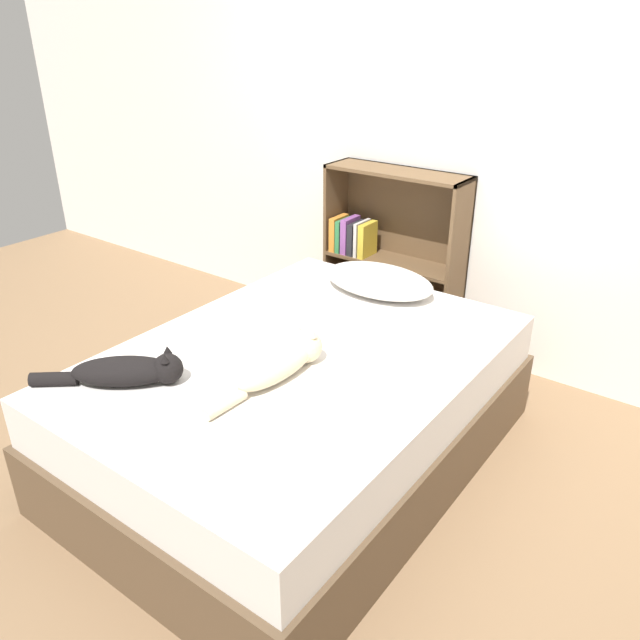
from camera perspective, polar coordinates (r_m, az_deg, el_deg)
The scene contains 7 objects.
ground_plane at distance 3.01m, azimuth -1.73°, elevation -12.40°, with size 8.00×8.00×0.00m, color #846647.
wall_back at distance 3.63m, azimuth 12.52°, elevation 15.64°, with size 8.00×0.06×2.50m.
bed at distance 2.84m, azimuth -1.80°, elevation -8.04°, with size 1.42×1.99×0.56m.
pillow at distance 3.28m, azimuth 5.39°, elevation 3.62°, with size 0.61×0.38×0.13m.
cat_light at distance 2.51m, azimuth -3.38°, elevation -3.80°, with size 0.15×0.63×0.16m.
cat_dark at distance 2.57m, azimuth -17.11°, elevation -4.47°, with size 0.50×0.44×0.14m.
bookshelf at distance 3.83m, azimuth 6.50°, elevation 5.89°, with size 0.85×0.26×1.09m.
Camera 1 is at (1.47, -1.84, 1.87)m, focal length 35.00 mm.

